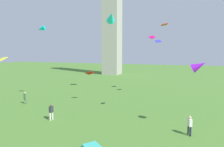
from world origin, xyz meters
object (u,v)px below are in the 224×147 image
Objects in this scene: person_1 at (51,111)px; kite_flying_6 at (2,59)px; person_0 at (25,97)px; kite_flying_4 at (152,37)px; kite_flying_0 at (41,29)px; monument_obelisk at (112,8)px; kite_flying_7 at (90,73)px; kite_flying_5 at (199,66)px; kite_flying_2 at (158,41)px; person_3 at (190,124)px; kite_flying_8 at (111,17)px; kite_flying_3 at (164,24)px.

kite_flying_6 is (-10.68, 2.90, 5.54)m from person_1.
person_0 is 23.50m from kite_flying_4.
kite_flying_4 is at bearing 157.49° from person_1.
kite_flying_0 is 1.15× the size of kite_flying_4.
kite_flying_7 is at bearing -73.66° from monument_obelisk.
kite_flying_4 is at bearing 28.47° from kite_flying_5.
monument_obelisk reaches higher than kite_flying_7.
kite_flying_6 is (-19.95, -13.27, -2.87)m from kite_flying_2.
kite_flying_6 is at bearing -6.14° from kite_flying_2.
person_3 is 1.25× the size of kite_flying_0.
person_0 is 22.65m from kite_flying_2.
person_3 is (25.02, -44.87, -21.70)m from monument_obelisk.
person_1 is at bearing -121.73° from kite_flying_8.
kite_flying_0 is 10.11m from kite_flying_7.
kite_flying_4 is (-3.73, 14.24, -0.17)m from kite_flying_3.
kite_flying_5 is (7.18, -16.56, -4.03)m from kite_flying_4.
person_3 is (14.36, 1.25, -0.01)m from person_1.
kite_flying_6 is 0.63× the size of kite_flying_8.
kite_flying_8 is (0.49, 7.52, 9.43)m from kite_flying_7.
monument_obelisk is 36.24× the size of kite_flying_4.
monument_obelisk reaches higher than kite_flying_6.
kite_flying_2 is 0.62× the size of kite_flying_6.
kite_flying_2 is 12.70m from kite_flying_7.
kite_flying_0 reaches higher than person_1.
kite_flying_0 is 0.48× the size of kite_flying_8.
person_0 is 1.51× the size of kite_flying_2.
kite_flying_0 is 18.73m from kite_flying_3.
kite_flying_7 is at bearing 177.34° from kite_flying_4.
kite_flying_0 is at bearing 83.01° from kite_flying_5.
kite_flying_2 reaches higher than person_3.
kite_flying_8 is at bearing 144.71° from kite_flying_4.
kite_flying_6 reaches higher than person_3.
monument_obelisk is 33.24m from kite_flying_8.
kite_flying_6 is at bearing -90.03° from monument_obelisk.
person_3 is 1.44× the size of kite_flying_4.
monument_obelisk reaches higher than kite_flying_3.
kite_flying_2 is 15.27m from kite_flying_5.
kite_flying_4 is at bearing -119.50° from kite_flying_6.
kite_flying_4 reaches higher than kite_flying_6.
kite_flying_6 is (-3.61, -4.13, -4.58)m from kite_flying_0.
kite_flying_3 is at bearing 65.74° from kite_flying_0.
kite_flying_6 is (-0.02, -43.22, -16.15)m from monument_obelisk.
kite_flying_8 reaches higher than kite_flying_3.
kite_flying_2 reaches higher than kite_flying_6.
kite_flying_5 is at bearing -9.34° from kite_flying_7.
kite_flying_4 is (-6.59, 17.66, 9.31)m from person_3.
kite_flying_3 is (2.22, -11.51, 1.07)m from kite_flying_2.
kite_flying_2 is at bearing -29.01° from kite_flying_8.
monument_obelisk is at bearing 120.39° from kite_flying_7.
person_3 is 23.93m from kite_flying_8.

